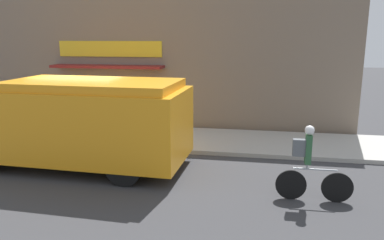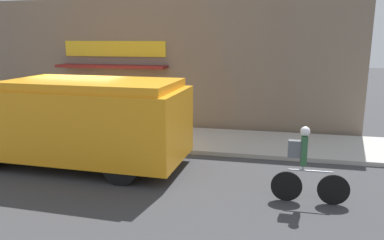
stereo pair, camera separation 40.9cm
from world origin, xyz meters
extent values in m
plane|color=#38383A|center=(0.00, 0.00, 0.00)|extent=(70.00, 70.00, 0.00)
cube|color=#ADAAA3|center=(0.00, 1.41, 0.06)|extent=(28.00, 2.83, 0.13)
cube|color=#756656|center=(0.00, 3.13, 2.41)|extent=(17.32, 0.18, 4.82)
cube|color=gold|center=(-0.38, 3.02, 2.99)|extent=(4.05, 0.05, 0.58)
cube|color=maroon|center=(-0.38, 2.68, 2.35)|extent=(4.25, 0.72, 0.10)
cube|color=orange|center=(1.00, -1.53, 1.21)|extent=(4.85, 2.56, 1.81)
cube|color=orange|center=(1.00, -1.53, 2.23)|extent=(4.46, 2.35, 0.22)
cube|color=red|center=(-0.26, -0.04, 1.30)|extent=(0.04, 0.44, 0.44)
cylinder|color=black|center=(-1.63, -0.40, 0.44)|extent=(0.89, 0.29, 0.88)
cylinder|color=black|center=(2.23, -0.54, 0.44)|extent=(0.89, 0.29, 0.88)
cylinder|color=black|center=(2.16, -2.60, 0.44)|extent=(0.89, 0.29, 0.88)
cylinder|color=black|center=(6.91, -2.69, 0.33)|extent=(0.66, 0.05, 0.66)
cylinder|color=black|center=(5.96, -2.70, 0.33)|extent=(0.66, 0.05, 0.66)
cylinder|color=#999EA3|center=(6.44, -2.70, 0.71)|extent=(0.90, 0.05, 0.04)
cylinder|color=#999EA3|center=(6.27, -2.70, 0.77)|extent=(0.04, 0.04, 0.12)
cube|color=#2D5B38|center=(6.27, -2.70, 1.14)|extent=(0.12, 0.20, 0.62)
sphere|color=white|center=(6.27, -2.70, 1.55)|extent=(0.20, 0.20, 0.20)
cube|color=#565B60|center=(6.08, -2.70, 1.17)|extent=(0.26, 0.14, 0.36)
cylinder|color=#2D5138|center=(-4.60, 2.23, 0.60)|extent=(0.57, 0.57, 0.95)
cylinder|color=black|center=(-4.60, 2.23, 1.09)|extent=(0.58, 0.58, 0.04)
camera|label=1|loc=(5.20, -10.49, 3.44)|focal=35.00mm
camera|label=2|loc=(5.61, -10.41, 3.44)|focal=35.00mm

